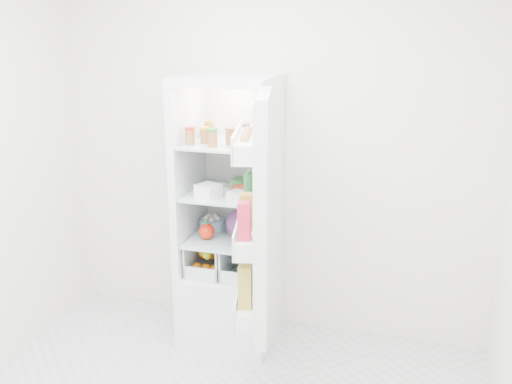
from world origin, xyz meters
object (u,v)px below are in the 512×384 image
(mushroom_bowl, at_px, (212,225))
(fridge_door, at_px, (258,220))
(refrigerator, at_px, (232,245))
(red_cabbage, at_px, (240,223))

(mushroom_bowl, xyz_separation_m, fridge_door, (0.52, -0.64, 0.31))
(refrigerator, relative_size, red_cabbage, 9.54)
(red_cabbage, distance_m, fridge_door, 0.70)
(refrigerator, distance_m, red_cabbage, 0.20)
(refrigerator, distance_m, fridge_door, 0.85)
(refrigerator, height_order, fridge_door, refrigerator)
(mushroom_bowl, bearing_deg, fridge_door, -51.17)
(fridge_door, bearing_deg, red_cabbage, 13.98)
(refrigerator, height_order, mushroom_bowl, refrigerator)
(red_cabbage, height_order, fridge_door, fridge_door)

